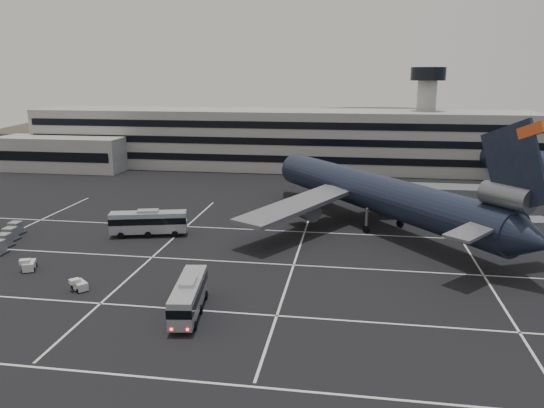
{
  "coord_description": "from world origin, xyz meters",
  "views": [
    {
      "loc": [
        18.76,
        -56.18,
        22.56
      ],
      "look_at": [
        7.76,
        14.13,
        5.0
      ],
      "focal_mm": 35.0,
      "sensor_mm": 36.0,
      "label": 1
    }
  ],
  "objects_px": {
    "bus_far": "(148,222)",
    "tug_a": "(29,265)",
    "bus_near": "(189,295)",
    "trijet_main": "(378,193)"
  },
  "relations": [
    {
      "from": "bus_far",
      "to": "tug_a",
      "type": "height_order",
      "value": "bus_far"
    },
    {
      "from": "bus_near",
      "to": "tug_a",
      "type": "distance_m",
      "value": 23.65
    },
    {
      "from": "trijet_main",
      "to": "bus_near",
      "type": "relative_size",
      "value": 4.89
    },
    {
      "from": "bus_near",
      "to": "tug_a",
      "type": "bearing_deg",
      "value": 151.99
    },
    {
      "from": "bus_near",
      "to": "tug_a",
      "type": "relative_size",
      "value": 3.85
    },
    {
      "from": "bus_near",
      "to": "bus_far",
      "type": "relative_size",
      "value": 0.91
    },
    {
      "from": "bus_near",
      "to": "tug_a",
      "type": "xyz_separation_m",
      "value": [
        -22.14,
        8.23,
        -1.25
      ]
    },
    {
      "from": "bus_far",
      "to": "bus_near",
      "type": "bearing_deg",
      "value": -164.67
    },
    {
      "from": "tug_a",
      "to": "bus_far",
      "type": "bearing_deg",
      "value": 36.14
    },
    {
      "from": "bus_far",
      "to": "trijet_main",
      "type": "bearing_deg",
      "value": -88.25
    }
  ]
}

